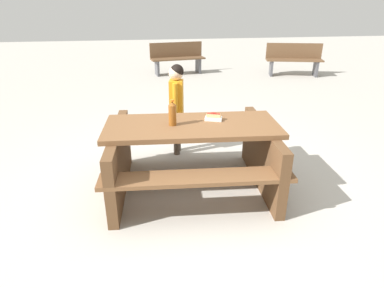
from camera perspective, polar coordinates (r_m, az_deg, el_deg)
ground_plane at (r=3.73m, az=0.00°, el=-7.41°), size 30.00×30.00×0.00m
picnic_table at (r=3.52m, az=0.00°, el=-1.20°), size 1.89×1.52×0.75m
soda_bottle at (r=3.34m, az=-3.43°, el=5.34°), size 0.08×0.08×0.27m
hotdog_tray at (r=3.52m, az=3.76°, el=4.68°), size 0.21×0.16×0.08m
child_in_coat at (r=4.27m, az=-2.71°, el=7.97°), size 0.20×0.29×1.20m
park_bench_near at (r=9.48m, az=-2.58°, el=14.80°), size 1.54×0.63×0.85m
park_bench_mid at (r=9.67m, az=17.30°, el=13.97°), size 1.55×0.75×0.85m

